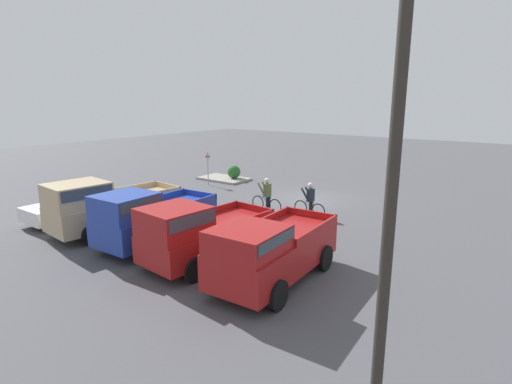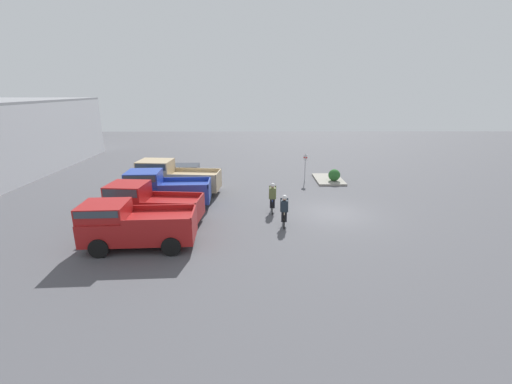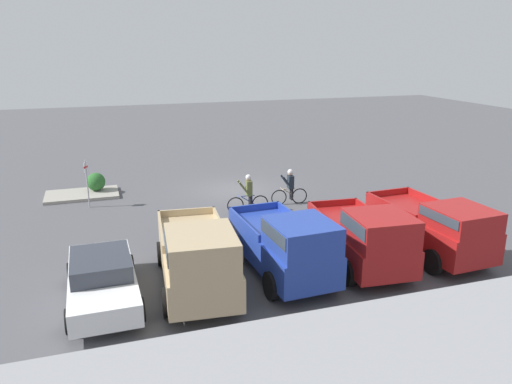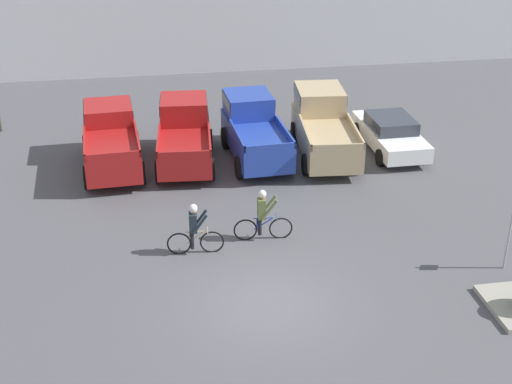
{
  "view_description": "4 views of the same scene",
  "coord_description": "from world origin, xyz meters",
  "px_view_note": "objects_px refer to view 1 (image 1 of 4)",
  "views": [
    {
      "loc": [
        -10.81,
        19.58,
        5.58
      ],
      "look_at": [
        0.38,
        4.49,
        1.2
      ],
      "focal_mm": 28.0,
      "sensor_mm": 36.0,
      "label": 1
    },
    {
      "loc": [
        -18.85,
        4.63,
        7.02
      ],
      "look_at": [
        0.38,
        4.49,
        1.2
      ],
      "focal_mm": 24.0,
      "sensor_mm": 36.0,
      "label": 2
    },
    {
      "loc": [
        6.7,
        23.82,
        7.24
      ],
      "look_at": [
        0.38,
        4.49,
        1.2
      ],
      "focal_mm": 35.0,
      "sensor_mm": 36.0,
      "label": 3
    },
    {
      "loc": [
        -3.05,
        -15.97,
        11.41
      ],
      "look_at": [
        0.38,
        4.49,
        1.2
      ],
      "focal_mm": 50.0,
      "sensor_mm": 36.0,
      "label": 4
    }
  ],
  "objects_px": {
    "pickup_truck_1": "(199,232)",
    "cyclist_0": "(267,195)",
    "pickup_truck_3": "(105,205)",
    "cyclist_1": "(310,199)",
    "shrub": "(234,172)",
    "lamppost": "(391,201)",
    "pickup_truck_2": "(149,217)",
    "sedan_0": "(78,204)",
    "pickup_truck_0": "(270,250)",
    "fire_lane_sign": "(208,165)"
  },
  "relations": [
    {
      "from": "pickup_truck_1",
      "to": "cyclist_0",
      "type": "distance_m",
      "value": 7.09
    },
    {
      "from": "pickup_truck_3",
      "to": "cyclist_0",
      "type": "relative_size",
      "value": 3.0
    },
    {
      "from": "cyclist_1",
      "to": "shrub",
      "type": "height_order",
      "value": "cyclist_1"
    },
    {
      "from": "cyclist_1",
      "to": "lamppost",
      "type": "bearing_deg",
      "value": 122.69
    },
    {
      "from": "pickup_truck_3",
      "to": "lamppost",
      "type": "height_order",
      "value": "lamppost"
    },
    {
      "from": "cyclist_0",
      "to": "cyclist_1",
      "type": "bearing_deg",
      "value": -167.01
    },
    {
      "from": "pickup_truck_2",
      "to": "cyclist_0",
      "type": "xyz_separation_m",
      "value": [
        -0.82,
        -6.71,
        -0.31
      ]
    },
    {
      "from": "pickup_truck_2",
      "to": "cyclist_1",
      "type": "relative_size",
      "value": 2.86
    },
    {
      "from": "sedan_0",
      "to": "pickup_truck_3",
      "type": "bearing_deg",
      "value": 173.28
    },
    {
      "from": "pickup_truck_1",
      "to": "pickup_truck_3",
      "type": "xyz_separation_m",
      "value": [
        5.61,
        -0.08,
        0.05
      ]
    },
    {
      "from": "pickup_truck_0",
      "to": "shrub",
      "type": "xyz_separation_m",
      "value": [
        11.2,
        -11.8,
        -0.51
      ]
    },
    {
      "from": "pickup_truck_0",
      "to": "fire_lane_sign",
      "type": "bearing_deg",
      "value": -39.58
    },
    {
      "from": "cyclist_1",
      "to": "lamppost",
      "type": "xyz_separation_m",
      "value": [
        -7.53,
        11.74,
        3.51
      ]
    },
    {
      "from": "lamppost",
      "to": "pickup_truck_0",
      "type": "bearing_deg",
      "value": -42.74
    },
    {
      "from": "sedan_0",
      "to": "cyclist_1",
      "type": "xyz_separation_m",
      "value": [
        -8.63,
        -6.92,
        0.13
      ]
    },
    {
      "from": "lamppost",
      "to": "pickup_truck_3",
      "type": "bearing_deg",
      "value": -18.52
    },
    {
      "from": "sedan_0",
      "to": "fire_lane_sign",
      "type": "distance_m",
      "value": 9.35
    },
    {
      "from": "pickup_truck_2",
      "to": "shrub",
      "type": "distance_m",
      "value": 13.12
    },
    {
      "from": "cyclist_1",
      "to": "fire_lane_sign",
      "type": "distance_m",
      "value": 9.31
    },
    {
      "from": "cyclist_0",
      "to": "lamppost",
      "type": "xyz_separation_m",
      "value": [
        -9.73,
        11.23,
        3.5
      ]
    },
    {
      "from": "cyclist_1",
      "to": "shrub",
      "type": "xyz_separation_m",
      "value": [
        8.61,
        -4.63,
        -0.24
      ]
    },
    {
      "from": "pickup_truck_2",
      "to": "lamppost",
      "type": "relative_size",
      "value": 0.67
    },
    {
      "from": "cyclist_0",
      "to": "pickup_truck_0",
      "type": "bearing_deg",
      "value": 125.67
    },
    {
      "from": "pickup_truck_1",
      "to": "fire_lane_sign",
      "type": "distance_m",
      "value": 13.06
    },
    {
      "from": "sedan_0",
      "to": "cyclist_0",
      "type": "height_order",
      "value": "cyclist_0"
    },
    {
      "from": "fire_lane_sign",
      "to": "shrub",
      "type": "distance_m",
      "value": 2.39
    },
    {
      "from": "sedan_0",
      "to": "lamppost",
      "type": "relative_size",
      "value": 0.62
    },
    {
      "from": "shrub",
      "to": "fire_lane_sign",
      "type": "bearing_deg",
      "value": 80.59
    },
    {
      "from": "pickup_truck_3",
      "to": "shrub",
      "type": "distance_m",
      "value": 12.2
    },
    {
      "from": "cyclist_1",
      "to": "shrub",
      "type": "distance_m",
      "value": 9.78
    },
    {
      "from": "pickup_truck_1",
      "to": "fire_lane_sign",
      "type": "relative_size",
      "value": 2.24
    },
    {
      "from": "pickup_truck_3",
      "to": "shrub",
      "type": "height_order",
      "value": "pickup_truck_3"
    },
    {
      "from": "pickup_truck_3",
      "to": "cyclist_1",
      "type": "xyz_separation_m",
      "value": [
        -5.88,
        -7.25,
        -0.34
      ]
    },
    {
      "from": "cyclist_0",
      "to": "fire_lane_sign",
      "type": "bearing_deg",
      "value": -23.15
    },
    {
      "from": "pickup_truck_0",
      "to": "sedan_0",
      "type": "relative_size",
      "value": 1.08
    },
    {
      "from": "pickup_truck_0",
      "to": "cyclist_1",
      "type": "height_order",
      "value": "pickup_truck_0"
    },
    {
      "from": "pickup_truck_3",
      "to": "pickup_truck_2",
      "type": "bearing_deg",
      "value": -179.38
    },
    {
      "from": "pickup_truck_2",
      "to": "cyclist_1",
      "type": "height_order",
      "value": "pickup_truck_2"
    },
    {
      "from": "pickup_truck_1",
      "to": "sedan_0",
      "type": "relative_size",
      "value": 1.07
    },
    {
      "from": "cyclist_0",
      "to": "fire_lane_sign",
      "type": "height_order",
      "value": "fire_lane_sign"
    },
    {
      "from": "pickup_truck_1",
      "to": "shrub",
      "type": "xyz_separation_m",
      "value": [
        8.34,
        -11.96,
        -0.54
      ]
    },
    {
      "from": "sedan_0",
      "to": "fire_lane_sign",
      "type": "xyz_separation_m",
      "value": [
        0.35,
        -9.32,
        0.63
      ]
    },
    {
      "from": "cyclist_0",
      "to": "shrub",
      "type": "height_order",
      "value": "cyclist_0"
    },
    {
      "from": "pickup_truck_0",
      "to": "pickup_truck_1",
      "type": "relative_size",
      "value": 1.01
    },
    {
      "from": "pickup_truck_0",
      "to": "shrub",
      "type": "distance_m",
      "value": 16.28
    },
    {
      "from": "pickup_truck_2",
      "to": "sedan_0",
      "type": "bearing_deg",
      "value": -2.99
    },
    {
      "from": "sedan_0",
      "to": "pickup_truck_0",
      "type": "bearing_deg",
      "value": 178.75
    },
    {
      "from": "pickup_truck_2",
      "to": "pickup_truck_3",
      "type": "relative_size",
      "value": 0.89
    },
    {
      "from": "pickup_truck_1",
      "to": "lamppost",
      "type": "xyz_separation_m",
      "value": [
        -7.81,
        4.42,
        3.22
      ]
    },
    {
      "from": "cyclist_1",
      "to": "fire_lane_sign",
      "type": "xyz_separation_m",
      "value": [
        8.99,
        -2.4,
        0.5
      ]
    }
  ]
}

